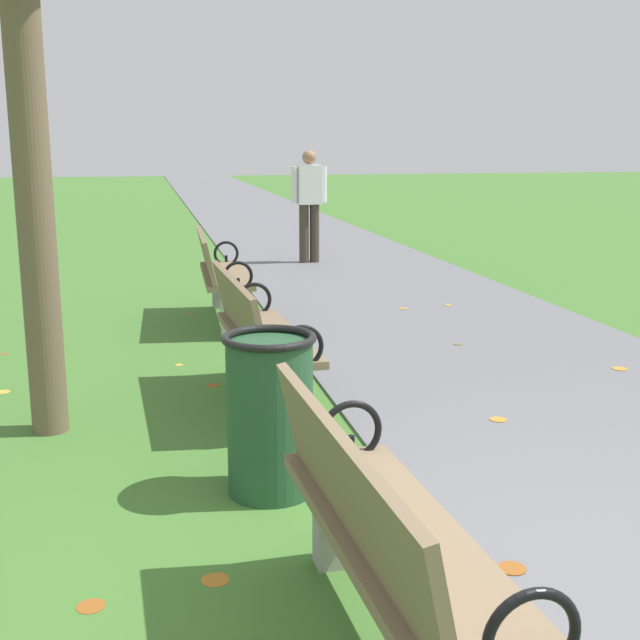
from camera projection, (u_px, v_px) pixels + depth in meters
The scene contains 8 objects.
ground_plane at pixel (503, 631), 3.07m from camera, with size 80.00×80.00×0.00m, color #42722D.
paved_walkway at pixel (256, 212), 20.57m from camera, with size 3.14×44.00×0.02m, color slate.
park_bench_1 at pixel (385, 541), 2.74m from camera, with size 0.54×1.62×0.90m.
park_bench_2 at pixel (259, 336), 5.58m from camera, with size 0.55×1.62×0.90m.
park_bench_3 at pixel (220, 275), 8.14m from camera, with size 0.52×1.61×0.90m.
pedestrian_walking at pixel (309, 200), 11.97m from camera, with size 0.53×0.24×1.62m.
trash_bin at pixel (270, 414), 4.20m from camera, with size 0.48×0.48×0.84m.
scattered_leaves at pixel (311, 445), 4.91m from camera, with size 5.34×8.02×0.02m.
Camera 1 is at (-1.25, -2.54, 1.79)m, focal length 46.35 mm.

